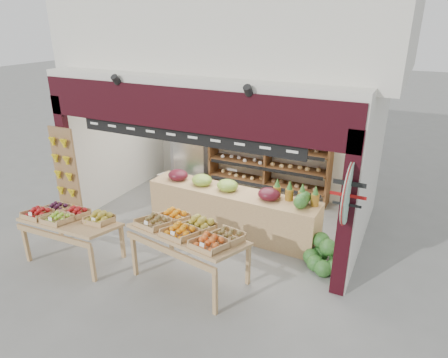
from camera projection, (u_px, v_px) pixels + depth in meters
ground at (213, 226)px, 8.28m from camera, size 60.00×60.00×0.00m
shop_structure at (248, 22)px, 8.15m from camera, size 6.36×5.12×5.40m
banana_board at (65, 173)px, 8.00m from camera, size 0.60×0.15×1.80m
gift_sign at (349, 193)px, 5.55m from camera, size 0.04×0.93×0.92m
back_shelving at (268, 150)px, 9.30m from camera, size 2.95×0.48×1.82m
refrigerator at (191, 147)px, 10.08m from camera, size 0.96×0.96×1.93m
cardboard_stack at (173, 192)px, 9.33m from camera, size 1.04×0.74×0.60m
mid_counter at (231, 209)px, 7.92m from camera, size 3.51×0.81×1.09m
display_table_left at (67, 218)px, 6.91m from camera, size 1.62×0.94×1.01m
display_table_right at (189, 232)px, 6.27m from camera, size 1.92×1.26×1.12m
watermelon_pile at (325, 257)px, 6.82m from camera, size 0.77×0.73×0.56m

